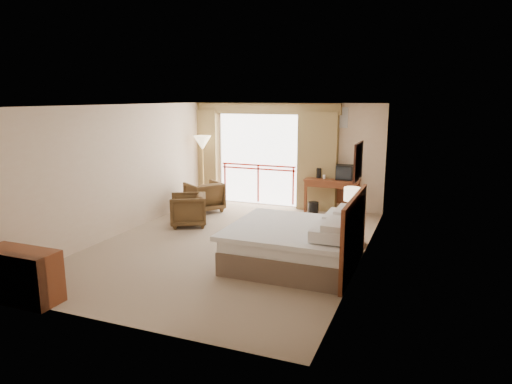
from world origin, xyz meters
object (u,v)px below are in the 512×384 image
at_px(nightstand, 350,230).
at_px(armchair_far, 205,211).
at_px(wastebasket, 313,209).
at_px(dresser, 21,276).
at_px(table_lamp, 352,195).
at_px(side_table, 190,204).
at_px(bed, 297,243).
at_px(floor_lamp, 202,145).
at_px(armchair_near, 189,225).
at_px(desk, 333,186).
at_px(tv, 345,172).

bearing_deg(nightstand, armchair_far, 161.51).
height_order(wastebasket, dresser, dresser).
distance_m(table_lamp, side_table, 4.03).
distance_m(bed, floor_lamp, 5.22).
xyz_separation_m(nightstand, dresser, (-3.87, -4.28, 0.10)).
bearing_deg(wastebasket, floor_lamp, 177.77).
bearing_deg(armchair_far, side_table, 33.53).
distance_m(bed, wastebasket, 3.44).
relative_size(wastebasket, armchair_far, 0.39).
bearing_deg(side_table, armchair_near, -64.46).
bearing_deg(table_lamp, side_table, 171.64).
height_order(nightstand, table_lamp, table_lamp).
height_order(bed, armchair_far, bed).
distance_m(bed, side_table, 3.89).
relative_size(desk, wastebasket, 4.06).
bearing_deg(floor_lamp, table_lamp, -24.74).
bearing_deg(tv, desk, -176.39).
distance_m(nightstand, armchair_far, 4.13).
relative_size(table_lamp, armchair_near, 0.71).
bearing_deg(wastebasket, table_lamp, -56.55).
height_order(nightstand, armchair_near, nightstand).
distance_m(armchair_near, dresser, 4.29).
xyz_separation_m(wastebasket, dresser, (-2.63, -6.20, 0.22)).
height_order(bed, side_table, bed).
distance_m(nightstand, armchair_near, 3.64).
bearing_deg(floor_lamp, tv, 4.40).
bearing_deg(table_lamp, armchair_near, -179.07).
bearing_deg(armchair_near, armchair_far, 164.04).
bearing_deg(table_lamp, nightstand, -90.00).
bearing_deg(table_lamp, bed, -113.43).
height_order(bed, floor_lamp, floor_lamp).
height_order(tv, wastebasket, tv).
xyz_separation_m(table_lamp, tv, (-0.57, 2.28, 0.05)).
height_order(tv, floor_lamp, floor_lamp).
relative_size(side_table, floor_lamp, 0.26).
bearing_deg(tv, table_lamp, -60.40).
xyz_separation_m(desk, wastebasket, (-0.36, -0.47, -0.51)).
distance_m(nightstand, dresser, 5.77).
bearing_deg(bed, desk, 93.22).
bearing_deg(desk, armchair_far, -157.53).
height_order(table_lamp, side_table, table_lamp).
distance_m(table_lamp, armchair_near, 3.76).
distance_m(tv, armchair_far, 3.64).
distance_m(table_lamp, tv, 2.35).
distance_m(floor_lamp, dresser, 6.45).
distance_m(wastebasket, side_table, 2.99).
bearing_deg(armchair_far, table_lamp, 107.57).
height_order(bed, table_lamp, table_lamp).
distance_m(nightstand, table_lamp, 0.71).
bearing_deg(floor_lamp, armchair_near, -71.16).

